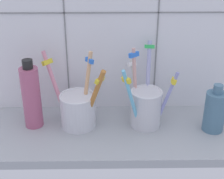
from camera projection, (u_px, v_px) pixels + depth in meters
counter_slab at (112, 134)px, 76.95cm from camera, size 64.00×22.00×2.00cm
tile_wall_back at (111, 28)px, 78.07cm from camera, size 64.00×2.20×45.00cm
toothbrush_cup_left at (78, 108)px, 76.48cm from camera, size 14.98×9.63×17.60cm
toothbrush_cup_right at (146, 105)px, 76.56cm from camera, size 12.83×13.29×18.49cm
ceramic_vase at (215, 111)px, 74.68cm from camera, size 4.69×4.69×11.34cm
soap_bottle at (31, 96)px, 75.19cm from camera, size 4.20×4.20×16.37cm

